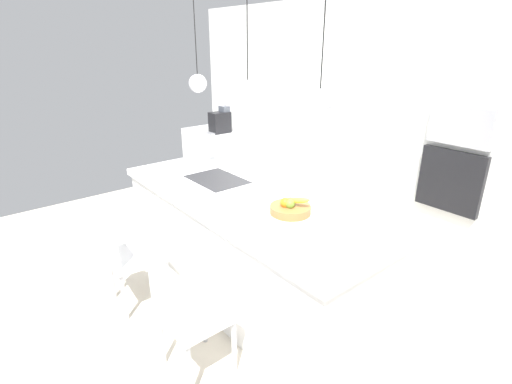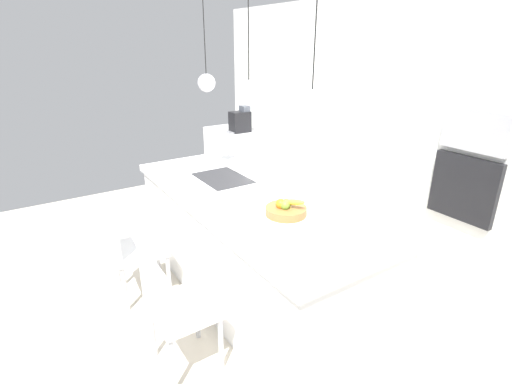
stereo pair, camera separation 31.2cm
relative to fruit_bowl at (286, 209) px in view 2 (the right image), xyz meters
name	(u,v)px [view 2 (the right image)]	position (x,y,z in m)	size (l,w,h in m)	color
floor	(250,290)	(-0.50, 0.00, -1.00)	(6.60, 6.60, 0.00)	beige
back_wall	(386,130)	(-0.50, 1.65, 0.30)	(6.00, 0.10, 2.60)	white
kitchen_island	(250,244)	(-0.50, 0.00, -0.52)	(2.63, 1.05, 0.96)	white
sink_basin	(223,179)	(-0.97, 0.00, -0.05)	(0.56, 0.40, 0.02)	#2D2D30
faucet	(242,160)	(-0.97, 0.21, 0.10)	(0.02, 0.17, 0.22)	silver
fruit_bowl	(286,209)	(0.00, 0.00, 0.00)	(0.31, 0.31, 0.15)	#9E6B38
side_counter	(238,160)	(-2.90, 1.28, -0.55)	(1.10, 0.60, 0.90)	white
coffee_machine	(240,121)	(-2.82, 1.28, 0.06)	(0.20, 0.35, 0.38)	black
microwave	(476,130)	(0.43, 1.58, 0.48)	(0.54, 0.08, 0.34)	#9E9EA3
oven	(464,188)	(0.43, 1.58, -0.02)	(0.56, 0.08, 0.56)	black
chair_near	(132,247)	(-0.99, -0.90, -0.51)	(0.45, 0.47, 0.85)	silver
chair_middle	(174,306)	(-0.01, -0.90, -0.48)	(0.44, 0.41, 0.90)	white
pendant_light_left	(206,82)	(-1.23, 0.00, 0.80)	(0.16, 0.16, 0.76)	silver
pendant_light_center	(249,90)	(-0.50, 0.00, 0.80)	(0.16, 0.16, 0.76)	silver
pendant_light_right	(312,102)	(0.23, 0.00, 0.80)	(0.16, 0.16, 0.76)	silver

